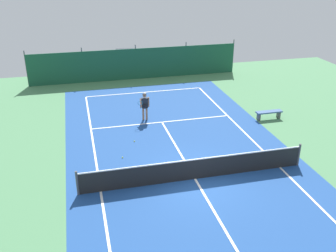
{
  "coord_description": "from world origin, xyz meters",
  "views": [
    {
      "loc": [
        -4.62,
        -13.68,
        9.01
      ],
      "look_at": [
        -0.27,
        3.85,
        0.9
      ],
      "focal_mm": 41.0,
      "sensor_mm": 36.0,
      "label": 1
    }
  ],
  "objects_px": {
    "courtside_bench": "(269,113)",
    "parked_car": "(125,61)",
    "tennis_ball_near_player": "(134,141)",
    "tennis_player": "(145,105)",
    "tennis_net": "(195,169)",
    "tennis_ball_midcourt": "(122,157)"
  },
  "relations": [
    {
      "from": "tennis_net",
      "to": "tennis_ball_midcourt",
      "type": "height_order",
      "value": "tennis_net"
    },
    {
      "from": "parked_car",
      "to": "tennis_net",
      "type": "bearing_deg",
      "value": 99.12
    },
    {
      "from": "tennis_ball_midcourt",
      "to": "tennis_player",
      "type": "bearing_deg",
      "value": 65.91
    },
    {
      "from": "tennis_player",
      "to": "tennis_ball_near_player",
      "type": "height_order",
      "value": "tennis_player"
    },
    {
      "from": "tennis_net",
      "to": "tennis_player",
      "type": "bearing_deg",
      "value": 97.32
    },
    {
      "from": "courtside_bench",
      "to": "tennis_ball_midcourt",
      "type": "bearing_deg",
      "value": -163.44
    },
    {
      "from": "tennis_net",
      "to": "parked_car",
      "type": "bearing_deg",
      "value": 91.59
    },
    {
      "from": "courtside_bench",
      "to": "parked_car",
      "type": "bearing_deg",
      "value": 118.68
    },
    {
      "from": "parked_car",
      "to": "courtside_bench",
      "type": "bearing_deg",
      "value": 126.21
    },
    {
      "from": "tennis_ball_near_player",
      "to": "tennis_ball_midcourt",
      "type": "relative_size",
      "value": 1.0
    },
    {
      "from": "tennis_ball_near_player",
      "to": "courtside_bench",
      "type": "bearing_deg",
      "value": 7.62
    },
    {
      "from": "tennis_player",
      "to": "tennis_net",
      "type": "bearing_deg",
      "value": 103.36
    },
    {
      "from": "tennis_ball_near_player",
      "to": "tennis_ball_midcourt",
      "type": "height_order",
      "value": "same"
    },
    {
      "from": "tennis_ball_midcourt",
      "to": "courtside_bench",
      "type": "xyz_separation_m",
      "value": [
        9.15,
        2.72,
        0.34
      ]
    },
    {
      "from": "tennis_player",
      "to": "parked_car",
      "type": "xyz_separation_m",
      "value": [
        0.4,
        10.82,
        -0.12
      ]
    },
    {
      "from": "tennis_ball_near_player",
      "to": "parked_car",
      "type": "relative_size",
      "value": 0.02
    },
    {
      "from": "tennis_player",
      "to": "parked_car",
      "type": "bearing_deg",
      "value": -86.1
    },
    {
      "from": "courtside_bench",
      "to": "tennis_net",
      "type": "bearing_deg",
      "value": -139.59
    },
    {
      "from": "tennis_net",
      "to": "courtside_bench",
      "type": "height_order",
      "value": "tennis_net"
    },
    {
      "from": "tennis_player",
      "to": "tennis_ball_midcourt",
      "type": "height_order",
      "value": "tennis_player"
    },
    {
      "from": "courtside_bench",
      "to": "tennis_player",
      "type": "bearing_deg",
      "value": 167.37
    },
    {
      "from": "tennis_player",
      "to": "courtside_bench",
      "type": "xyz_separation_m",
      "value": [
        7.21,
        -1.62,
        -0.59
      ]
    }
  ]
}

